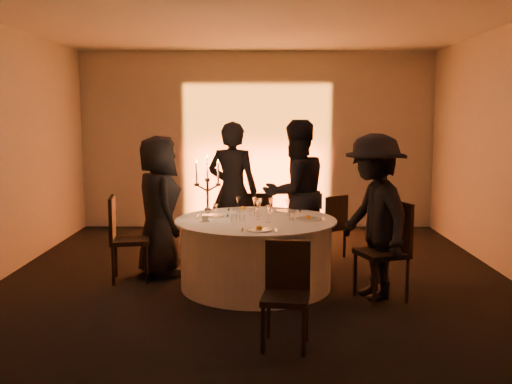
{
  "coord_description": "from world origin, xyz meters",
  "views": [
    {
      "loc": [
        0.04,
        -6.25,
        1.91
      ],
      "look_at": [
        0.0,
        0.2,
        1.05
      ],
      "focal_mm": 40.0,
      "sensor_mm": 36.0,
      "label": 1
    }
  ],
  "objects_px": {
    "guest_back_left": "(233,191)",
    "banquet_table": "(256,253)",
    "chair_back_left": "(258,220)",
    "chair_back_right": "(331,223)",
    "guest_back_right": "(296,193)",
    "chair_right": "(389,244)",
    "guest_right": "(374,217)",
    "chair_front": "(286,288)",
    "guest_left": "(159,206)",
    "coffee_cup": "(205,219)",
    "candelabra": "(208,195)",
    "chair_left": "(123,233)"
  },
  "relations": [
    {
      "from": "guest_back_left",
      "to": "chair_right",
      "type": "bearing_deg",
      "value": 149.6
    },
    {
      "from": "chair_right",
      "to": "chair_back_right",
      "type": "bearing_deg",
      "value": 172.67
    },
    {
      "from": "guest_back_left",
      "to": "banquet_table",
      "type": "bearing_deg",
      "value": 118.43
    },
    {
      "from": "banquet_table",
      "to": "guest_right",
      "type": "xyz_separation_m",
      "value": [
        1.24,
        -0.39,
        0.48
      ]
    },
    {
      "from": "chair_right",
      "to": "guest_left",
      "type": "xyz_separation_m",
      "value": [
        -2.56,
        0.95,
        0.26
      ]
    },
    {
      "from": "banquet_table",
      "to": "guest_back_left",
      "type": "bearing_deg",
      "value": 104.22
    },
    {
      "from": "candelabra",
      "to": "guest_back_left",
      "type": "bearing_deg",
      "value": 77.98
    },
    {
      "from": "coffee_cup",
      "to": "chair_back_right",
      "type": "bearing_deg",
      "value": 42.94
    },
    {
      "from": "guest_left",
      "to": "chair_right",
      "type": "bearing_deg",
      "value": -133.79
    },
    {
      "from": "guest_back_left",
      "to": "guest_back_right",
      "type": "bearing_deg",
      "value": 173.3
    },
    {
      "from": "guest_left",
      "to": "guest_right",
      "type": "relative_size",
      "value": 0.97
    },
    {
      "from": "candelabra",
      "to": "chair_front",
      "type": "bearing_deg",
      "value": -65.54
    },
    {
      "from": "chair_front",
      "to": "guest_back_right",
      "type": "xyz_separation_m",
      "value": [
        0.23,
        2.58,
        0.45
      ]
    },
    {
      "from": "banquet_table",
      "to": "chair_back_left",
      "type": "xyz_separation_m",
      "value": [
        0.03,
        1.47,
        0.11
      ]
    },
    {
      "from": "guest_back_left",
      "to": "guest_back_right",
      "type": "height_order",
      "value": "guest_back_right"
    },
    {
      "from": "chair_right",
      "to": "guest_back_left",
      "type": "bearing_deg",
      "value": -154.12
    },
    {
      "from": "banquet_table",
      "to": "chair_right",
      "type": "bearing_deg",
      "value": -17.37
    },
    {
      "from": "chair_front",
      "to": "guest_back_left",
      "type": "height_order",
      "value": "guest_back_left"
    },
    {
      "from": "banquet_table",
      "to": "coffee_cup",
      "type": "height_order",
      "value": "coffee_cup"
    },
    {
      "from": "banquet_table",
      "to": "chair_front",
      "type": "distance_m",
      "value": 1.66
    },
    {
      "from": "chair_front",
      "to": "guest_left",
      "type": "xyz_separation_m",
      "value": [
        -1.44,
        2.15,
        0.35
      ]
    },
    {
      "from": "chair_front",
      "to": "chair_back_left",
      "type": "bearing_deg",
      "value": 102.89
    },
    {
      "from": "chair_back_left",
      "to": "chair_front",
      "type": "distance_m",
      "value": 3.12
    },
    {
      "from": "guest_back_right",
      "to": "coffee_cup",
      "type": "height_order",
      "value": "guest_back_right"
    },
    {
      "from": "guest_left",
      "to": "guest_right",
      "type": "bearing_deg",
      "value": -134.04
    },
    {
      "from": "chair_back_left",
      "to": "chair_left",
      "type": "bearing_deg",
      "value": 37.58
    },
    {
      "from": "guest_left",
      "to": "guest_back_right",
      "type": "distance_m",
      "value": 1.73
    },
    {
      "from": "chair_right",
      "to": "guest_right",
      "type": "xyz_separation_m",
      "value": [
        -0.16,
        0.05,
        0.28
      ]
    },
    {
      "from": "chair_back_left",
      "to": "chair_back_right",
      "type": "relative_size",
      "value": 1.02
    },
    {
      "from": "chair_back_right",
      "to": "guest_back_right",
      "type": "distance_m",
      "value": 0.79
    },
    {
      "from": "guest_left",
      "to": "coffee_cup",
      "type": "bearing_deg",
      "value": -159.79
    },
    {
      "from": "guest_left",
      "to": "candelabra",
      "type": "relative_size",
      "value": 2.35
    },
    {
      "from": "chair_left",
      "to": "guest_right",
      "type": "height_order",
      "value": "guest_right"
    },
    {
      "from": "chair_back_right",
      "to": "chair_right",
      "type": "distance_m",
      "value": 1.8
    },
    {
      "from": "coffee_cup",
      "to": "guest_right",
      "type": "bearing_deg",
      "value": -8.09
    },
    {
      "from": "chair_right",
      "to": "chair_front",
      "type": "height_order",
      "value": "chair_right"
    },
    {
      "from": "banquet_table",
      "to": "guest_right",
      "type": "height_order",
      "value": "guest_right"
    },
    {
      "from": "guest_back_right",
      "to": "guest_left",
      "type": "bearing_deg",
      "value": -13.74
    },
    {
      "from": "chair_left",
      "to": "coffee_cup",
      "type": "relative_size",
      "value": 9.03
    },
    {
      "from": "chair_left",
      "to": "guest_back_left",
      "type": "xyz_separation_m",
      "value": [
        1.23,
        1.03,
        0.36
      ]
    },
    {
      "from": "chair_left",
      "to": "coffee_cup",
      "type": "bearing_deg",
      "value": -118.83
    },
    {
      "from": "guest_right",
      "to": "guest_back_left",
      "type": "bearing_deg",
      "value": -154.06
    },
    {
      "from": "banquet_table",
      "to": "candelabra",
      "type": "relative_size",
      "value": 2.51
    },
    {
      "from": "chair_right",
      "to": "chair_front",
      "type": "xyz_separation_m",
      "value": [
        -1.13,
        -1.2,
        -0.1
      ]
    },
    {
      "from": "chair_back_right",
      "to": "banquet_table",
      "type": "bearing_deg",
      "value": 17.41
    },
    {
      "from": "chair_left",
      "to": "chair_back_left",
      "type": "bearing_deg",
      "value": -60.58
    },
    {
      "from": "guest_left",
      "to": "guest_back_left",
      "type": "relative_size",
      "value": 0.91
    },
    {
      "from": "guest_back_right",
      "to": "candelabra",
      "type": "distance_m",
      "value": 1.31
    },
    {
      "from": "chair_left",
      "to": "guest_back_left",
      "type": "distance_m",
      "value": 1.64
    },
    {
      "from": "chair_front",
      "to": "guest_left",
      "type": "relative_size",
      "value": 0.52
    }
  ]
}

